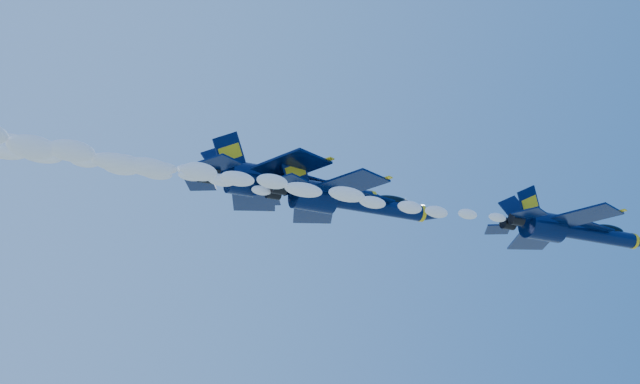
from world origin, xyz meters
name	(u,v)px	position (x,y,z in m)	size (l,w,h in m)	color
jet_lead	(573,230)	(20.35, -9.91, 149.19)	(15.32, 12.57, 5.69)	#041138
smoke_trail_jet_lead	(167,167)	(-14.26, -9.91, 148.74)	(56.12, 1.95, 1.76)	white
jet_second	(349,201)	(3.36, -2.36, 151.69)	(16.50, 13.54, 6.13)	#041138
jet_third	(291,185)	(-0.71, 0.61, 153.47)	(18.38, 15.08, 6.83)	#041138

